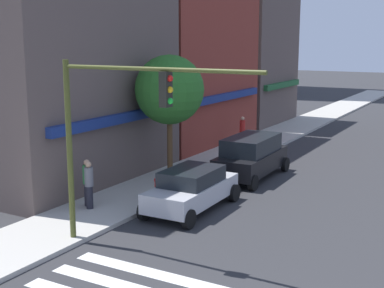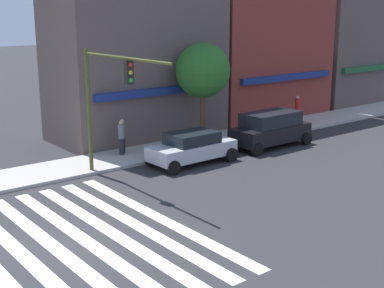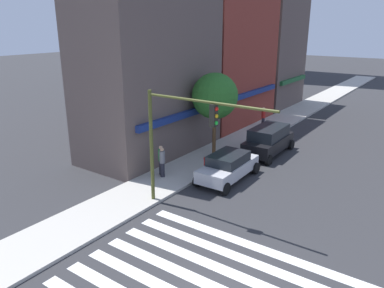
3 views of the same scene
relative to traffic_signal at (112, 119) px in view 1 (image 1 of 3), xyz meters
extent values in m
cube|color=brown|center=(5.83, 6.77, 2.05)|extent=(9.95, 5.00, 12.15)
cube|color=navy|center=(5.83, 4.12, -1.02)|extent=(8.46, 0.30, 0.40)
cube|color=maroon|center=(15.95, 6.77, 2.02)|extent=(9.84, 5.00, 12.09)
cube|color=navy|center=(15.95, 4.12, -1.02)|extent=(8.36, 0.30, 0.40)
cube|color=brown|center=(25.22, 6.77, 1.79)|extent=(7.68, 5.00, 11.62)
cube|color=#1E592D|center=(25.22, 4.12, -1.02)|extent=(6.53, 0.30, 0.40)
cylinder|color=#474C1E|center=(0.00, 1.67, -1.18)|extent=(0.18, 0.18, 5.68)
cylinder|color=#474C1E|center=(0.00, -1.51, 1.46)|extent=(0.12, 6.36, 0.12)
cube|color=black|center=(0.00, -1.83, 0.93)|extent=(0.32, 0.24, 0.95)
sphere|color=red|center=(0.00, -1.96, 1.23)|extent=(0.18, 0.18, 0.18)
sphere|color=#EAAD14|center=(0.00, -1.96, 0.93)|extent=(0.18, 0.18, 0.18)
sphere|color=green|center=(0.00, -1.96, 0.63)|extent=(0.18, 0.18, 0.18)
cube|color=#B7B7BC|center=(4.57, -0.03, -3.33)|extent=(4.44, 1.89, 0.70)
cube|color=black|center=(4.57, -0.03, -2.71)|extent=(2.45, 1.71, 0.55)
cylinder|color=black|center=(2.77, 0.87, -3.68)|extent=(0.68, 0.22, 0.68)
cylinder|color=black|center=(2.77, -0.93, -3.68)|extent=(0.68, 0.22, 0.68)
cylinder|color=black|center=(6.36, 0.87, -3.68)|extent=(0.68, 0.22, 0.68)
cylinder|color=black|center=(6.36, -0.93, -3.68)|extent=(0.68, 0.22, 0.68)
cube|color=black|center=(10.05, -0.03, -3.26)|extent=(4.74, 2.01, 0.85)
cube|color=black|center=(10.05, -0.03, -2.46)|extent=(3.33, 1.82, 0.75)
cylinder|color=black|center=(8.11, 0.92, -3.68)|extent=(0.68, 0.22, 0.68)
cylinder|color=black|center=(8.11, -0.98, -3.68)|extent=(0.68, 0.22, 0.68)
cylinder|color=black|center=(11.99, 0.92, -3.68)|extent=(0.68, 0.22, 0.68)
cylinder|color=black|center=(11.99, -0.98, -3.68)|extent=(0.68, 0.22, 0.68)
cylinder|color=#23232D|center=(2.71, 3.38, -3.45)|extent=(0.26, 0.26, 0.85)
cylinder|color=#2D7A3D|center=(2.71, 3.38, -2.67)|extent=(0.32, 0.32, 0.70)
sphere|color=tan|center=(2.71, 3.38, -2.21)|extent=(0.22, 0.22, 0.22)
cylinder|color=#23232D|center=(2.48, 3.10, -3.45)|extent=(0.26, 0.26, 0.85)
cylinder|color=slate|center=(2.48, 3.10, -2.67)|extent=(0.32, 0.32, 0.70)
sphere|color=tan|center=(2.48, 3.10, -2.21)|extent=(0.22, 0.22, 0.22)
cylinder|color=#23232D|center=(15.71, 2.98, -3.45)|extent=(0.26, 0.26, 0.85)
cylinder|color=red|center=(15.71, 2.98, -2.67)|extent=(0.32, 0.32, 0.70)
sphere|color=tan|center=(15.71, 2.98, -2.21)|extent=(0.22, 0.22, 0.22)
cylinder|color=red|center=(4.81, 1.67, -3.55)|extent=(0.20, 0.20, 0.65)
sphere|color=red|center=(4.81, 1.67, -3.15)|extent=(0.24, 0.24, 0.24)
cylinder|color=brown|center=(7.52, 2.77, -2.41)|extent=(0.24, 0.24, 2.93)
sphere|color=#286623|center=(7.52, 2.77, 0.11)|extent=(3.01, 3.01, 3.01)
camera|label=1|loc=(-12.02, -9.49, 2.24)|focal=50.00mm
camera|label=2|loc=(-11.02, -19.77, 3.24)|focal=50.00mm
camera|label=3|loc=(-12.90, -9.84, 4.57)|focal=35.00mm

